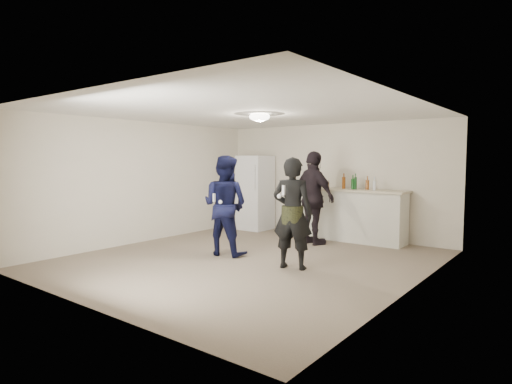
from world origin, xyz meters
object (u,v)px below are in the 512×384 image
Objects in this scene: man at (225,205)px; woman at (292,213)px; spectator at (314,198)px; counter at (343,215)px; fridge at (255,193)px; shaker at (327,184)px.

man is 1.02× the size of woman.
man is 0.95× the size of spectator.
man reaches higher than woman.
counter is 1.44× the size of fridge.
woman is at bearing 166.41° from man.
fridge is 2.86m from man.
spectator is (2.08, -0.77, 0.04)m from fridge.
man is (-0.69, -2.56, -0.28)m from shaker.
shaker is (-0.36, -0.07, 0.65)m from counter.
spectator is at bearing -20.29° from fridge.
woman is at bearing -43.60° from fridge.
fridge is 1.03× the size of woman.
woman is (2.78, -2.64, -0.02)m from fridge.
fridge is at bearing -58.12° from woman.
fridge is at bearing -179.92° from shaker.
fridge is 1.01× the size of man.
counter is 2.36m from fridge.
woman is 0.93× the size of spectator.
spectator reaches higher than woman.
spectator is (-0.70, 1.87, 0.06)m from woman.
shaker is at bearing -63.43° from spectator.
counter is at bearing 1.72° from fridge.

